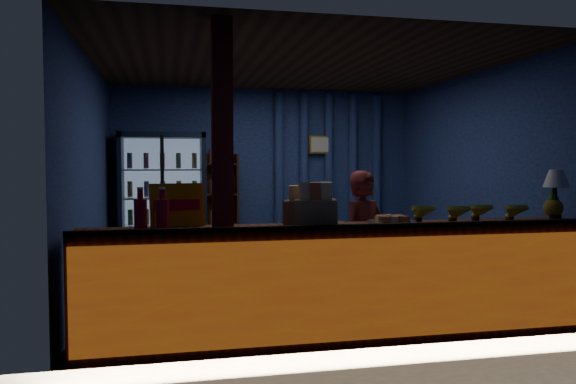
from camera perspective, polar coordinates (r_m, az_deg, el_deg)
name	(u,v)px	position (r m, az deg, el deg)	size (l,w,h in m)	color
ground	(297,288)	(6.68, 0.96, -9.73)	(4.60, 4.60, 0.00)	#515154
room_walls	(298,154)	(6.52, 0.97, 3.85)	(4.60, 4.60, 4.60)	navy
counter	(349,282)	(4.78, 6.20, -9.04)	(4.40, 0.57, 0.99)	brown
support_post	(222,184)	(4.47, -6.67, 0.77)	(0.16, 0.16, 2.60)	maroon
beverage_cooler	(163,200)	(8.28, -12.60, -0.80)	(1.20, 0.62, 1.90)	black
bottle_shelf	(221,208)	(8.47, -6.81, -1.61)	(0.50, 0.28, 1.60)	#3B1F13
curtain_folds	(329,174)	(8.84, 4.16, 1.88)	(1.74, 0.14, 2.50)	navy
framed_picture	(320,145)	(8.76, 3.31, 4.81)	(0.36, 0.04, 0.28)	gold
shopkeeper	(365,245)	(5.37, 7.80, -5.31)	(0.51, 0.33, 1.40)	maroon
green_chair	(329,243)	(8.18, 4.23, -5.19)	(0.66, 0.68, 0.62)	#62C566
side_table	(287,246)	(8.13, -0.08, -5.53)	(0.66, 0.54, 0.63)	#3B1F13
yellow_sign	(177,205)	(4.68, -11.20, -1.29)	(0.45, 0.16, 0.35)	#E7B80C
soda_bottles	(151,212)	(4.54, -13.71, -2.01)	(0.27, 0.18, 0.33)	red
snack_box_left	(315,211)	(4.59, 2.78, -1.92)	(0.40, 0.35, 0.36)	#946947
snack_box_centre	(304,211)	(4.75, 1.62, -1.90)	(0.39, 0.36, 0.33)	#946947
pastry_tray	(392,221)	(4.89, 10.50, -2.90)	(0.43, 0.43, 0.07)	silver
banana_bunches	(467,212)	(5.18, 17.69, -1.95)	(1.08, 0.31, 0.18)	gold
table_lamp	(556,181)	(5.76, 25.59, 1.06)	(0.23, 0.23, 0.46)	black
pineapple	(553,205)	(5.80, 25.34, -1.19)	(0.18, 0.18, 0.31)	olive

